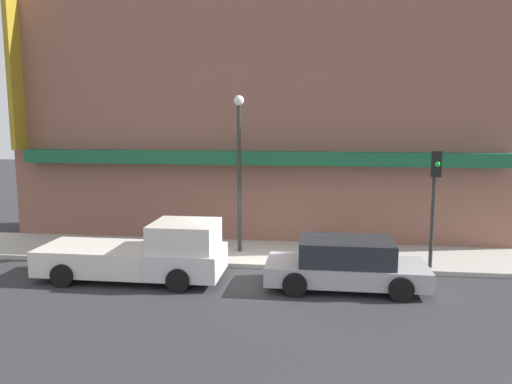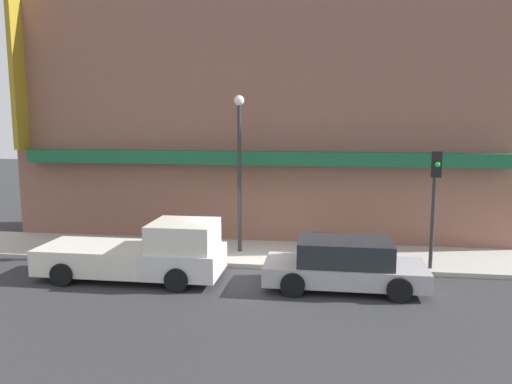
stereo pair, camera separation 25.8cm
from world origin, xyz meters
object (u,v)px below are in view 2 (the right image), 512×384
pickup_truck (144,253)px  fire_hydrant (188,244)px  street_lamp (239,155)px  parked_car (344,264)px  traffic_light (435,189)px

pickup_truck → fire_hydrant: bearing=72.6°
pickup_truck → street_lamp: size_ratio=1.02×
parked_car → fire_hydrant: parked_car is taller
pickup_truck → traffic_light: traffic_light is taller
street_lamp → traffic_light: size_ratio=1.48×
parked_car → street_lamp: bearing=141.5°
pickup_truck → parked_car: bearing=-0.6°
traffic_light → pickup_truck: bearing=-168.7°
fire_hydrant → pickup_truck: bearing=-106.8°
parked_car → traffic_light: (2.76, 1.76, 2.01)m
street_lamp → traffic_light: street_lamp is taller
parked_car → street_lamp: 5.52m
parked_car → fire_hydrant: bearing=157.4°
street_lamp → fire_hydrant: bearing=-159.7°
pickup_truck → fire_hydrant: size_ratio=7.46×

